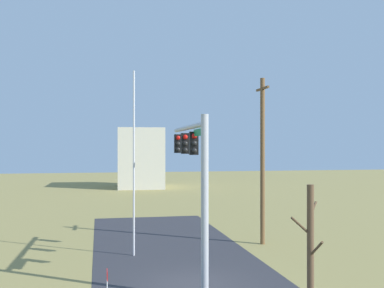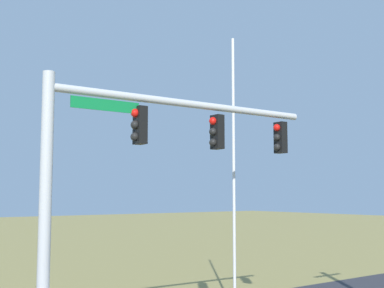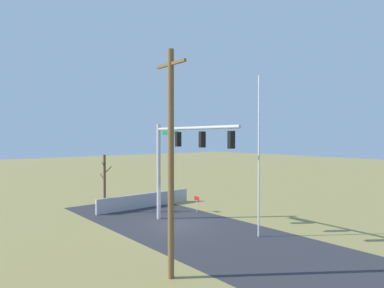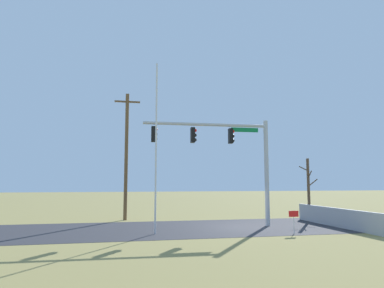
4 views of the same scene
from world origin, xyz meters
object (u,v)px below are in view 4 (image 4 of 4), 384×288
Objects in this scene: signal_mast at (230,149)px; flagpole at (156,146)px; utility_pole at (126,153)px; bare_tree at (309,188)px; open_sign at (294,217)px.

flagpole is (-4.92, -2.10, -0.16)m from signal_mast.
utility_pole reaches higher than bare_tree.
utility_pole is 2.10× the size of bare_tree.
open_sign is (7.28, -1.47, -3.78)m from flagpole.
open_sign is at bearing -56.44° from signal_mast.
signal_mast is at bearing 23.09° from flagpole.
flagpole reaches higher than bare_tree.
signal_mast is 7.40m from bare_tree.
open_sign is (2.36, -3.57, -3.95)m from signal_mast.
signal_mast is 0.86× the size of utility_pole.
signal_mast is 6.61× the size of open_sign.
utility_pole is at bearing 166.15° from bare_tree.
open_sign is at bearing -11.41° from flagpole.
utility_pole reaches higher than signal_mast.
flagpole is at bearing -160.15° from bare_tree.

